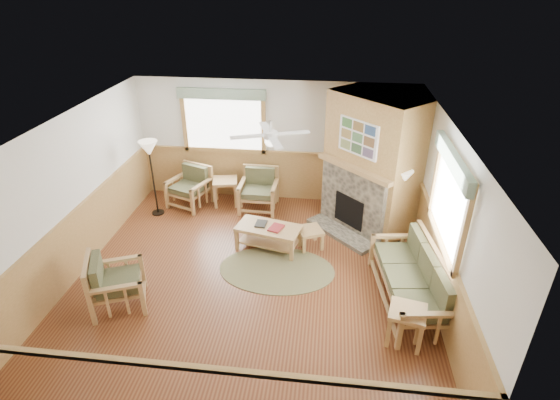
# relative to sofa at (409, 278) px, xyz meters

# --- Properties ---
(floor) EXTENTS (6.00, 6.00, 0.01)m
(floor) POSITION_rel_sofa_xyz_m (-2.55, 0.36, -0.47)
(floor) COLOR brown
(floor) RESTS_ON ground
(ceiling) EXTENTS (6.00, 6.00, 0.01)m
(ceiling) POSITION_rel_sofa_xyz_m (-2.55, 0.36, 2.24)
(ceiling) COLOR white
(ceiling) RESTS_ON floor
(wall_back) EXTENTS (6.00, 0.02, 2.70)m
(wall_back) POSITION_rel_sofa_xyz_m (-2.55, 3.36, 0.89)
(wall_back) COLOR silver
(wall_back) RESTS_ON floor
(wall_front) EXTENTS (6.00, 0.02, 2.70)m
(wall_front) POSITION_rel_sofa_xyz_m (-2.55, -2.64, 0.89)
(wall_front) COLOR silver
(wall_front) RESTS_ON floor
(wall_left) EXTENTS (0.02, 6.00, 2.70)m
(wall_left) POSITION_rel_sofa_xyz_m (-5.55, 0.36, 0.89)
(wall_left) COLOR silver
(wall_left) RESTS_ON floor
(wall_right) EXTENTS (0.02, 6.00, 2.70)m
(wall_right) POSITION_rel_sofa_xyz_m (0.45, 0.36, 0.89)
(wall_right) COLOR silver
(wall_right) RESTS_ON floor
(wainscot) EXTENTS (6.00, 6.00, 1.10)m
(wainscot) POSITION_rel_sofa_xyz_m (-2.55, 0.36, 0.09)
(wainscot) COLOR #A77E44
(wainscot) RESTS_ON floor
(fireplace) EXTENTS (3.11, 3.11, 2.70)m
(fireplace) POSITION_rel_sofa_xyz_m (-0.50, 2.41, 0.89)
(fireplace) COLOR #A77E44
(fireplace) RESTS_ON floor
(window_back) EXTENTS (1.90, 0.16, 1.50)m
(window_back) POSITION_rel_sofa_xyz_m (-3.65, 3.32, 2.07)
(window_back) COLOR white
(window_back) RESTS_ON wall_back
(window_right) EXTENTS (0.16, 1.90, 1.50)m
(window_right) POSITION_rel_sofa_xyz_m (0.41, 0.16, 2.07)
(window_right) COLOR white
(window_right) RESTS_ON wall_right
(ceiling_fan) EXTENTS (1.59, 1.59, 0.36)m
(ceiling_fan) POSITION_rel_sofa_xyz_m (-2.25, 0.66, 2.20)
(ceiling_fan) COLOR white
(ceiling_fan) RESTS_ON ceiling
(sofa) EXTENTS (2.10, 1.08, 0.93)m
(sofa) POSITION_rel_sofa_xyz_m (0.00, 0.00, 0.00)
(sofa) COLOR #AB8450
(sofa) RESTS_ON floor
(armchair_back_left) EXTENTS (1.01, 1.01, 0.88)m
(armchair_back_left) POSITION_rel_sofa_xyz_m (-4.38, 2.74, -0.02)
(armchair_back_left) COLOR #AB8450
(armchair_back_left) RESTS_ON floor
(armchair_back_right) EXTENTS (0.80, 0.80, 0.89)m
(armchair_back_right) POSITION_rel_sofa_xyz_m (-2.83, 2.76, -0.02)
(armchair_back_right) COLOR #AB8450
(armchair_back_right) RESTS_ON floor
(armchair_left) EXTENTS (1.04, 1.04, 0.89)m
(armchair_left) POSITION_rel_sofa_xyz_m (-4.49, -0.59, -0.02)
(armchair_left) COLOR #AB8450
(armchair_left) RESTS_ON floor
(coffee_table) EXTENTS (1.28, 0.84, 0.47)m
(coffee_table) POSITION_rel_sofa_xyz_m (-2.39, 1.25, -0.23)
(coffee_table) COLOR #AB8450
(coffee_table) RESTS_ON floor
(end_table_chairs) EXTENTS (0.62, 0.60, 0.59)m
(end_table_chairs) POSITION_rel_sofa_xyz_m (-3.60, 2.91, -0.17)
(end_table_chairs) COLOR #AB8450
(end_table_chairs) RESTS_ON floor
(end_table_sofa) EXTENTS (0.59, 0.58, 0.56)m
(end_table_sofa) POSITION_rel_sofa_xyz_m (-0.14, -0.84, -0.18)
(end_table_sofa) COLOR #AB8450
(end_table_sofa) RESTS_ON floor
(footstool) EXTENTS (0.58, 0.58, 0.38)m
(footstool) POSITION_rel_sofa_xyz_m (-1.62, 1.39, -0.27)
(footstool) COLOR #AB8450
(footstool) RESTS_ON floor
(braided_rug) EXTENTS (2.37, 2.37, 0.01)m
(braided_rug) POSITION_rel_sofa_xyz_m (-2.15, 0.58, -0.46)
(braided_rug) COLOR brown
(braided_rug) RESTS_ON floor
(floor_lamp_left) EXTENTS (0.43, 0.43, 1.67)m
(floor_lamp_left) POSITION_rel_sofa_xyz_m (-4.97, 2.28, 0.37)
(floor_lamp_left) COLOR black
(floor_lamp_left) RESTS_ON floor
(floor_lamp_right) EXTENTS (0.45, 0.45, 1.54)m
(floor_lamp_right) POSITION_rel_sofa_xyz_m (0.00, 1.72, 0.31)
(floor_lamp_right) COLOR black
(floor_lamp_right) RESTS_ON floor
(book_red) EXTENTS (0.31, 0.36, 0.03)m
(book_red) POSITION_rel_sofa_xyz_m (-2.24, 1.20, 0.04)
(book_red) COLOR maroon
(book_red) RESTS_ON coffee_table
(book_dark) EXTENTS (0.22, 0.28, 0.03)m
(book_dark) POSITION_rel_sofa_xyz_m (-2.54, 1.32, 0.03)
(book_dark) COLOR black
(book_dark) RESTS_ON coffee_table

